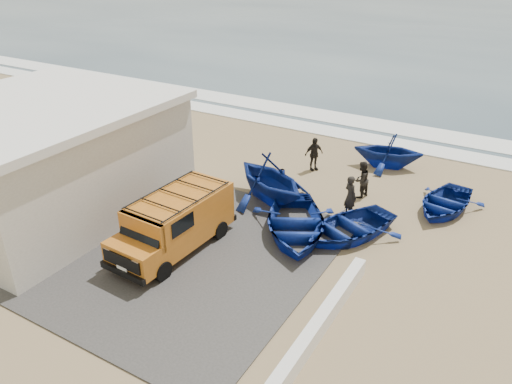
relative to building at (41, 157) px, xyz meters
The scene contains 16 objects.
ground 8.06m from the building, 14.93° to the left, with size 160.00×160.00×0.00m, color #917A54.
slab 5.90m from the building, ahead, with size 12.00×10.00×0.05m, color #42403D.
ocean 58.52m from the building, 82.63° to the left, with size 180.00×88.00×0.01m, color #385166.
surf_line 16.02m from the building, 61.82° to the left, with size 180.00×1.60×0.06m, color white.
surf_wash 18.25m from the building, 65.56° to the left, with size 180.00×2.20×0.04m, color white.
building is the anchor object (origin of this frame).
parapet 12.68m from the building, ahead, with size 0.35×6.00×0.55m, color silver.
van 6.54m from the building, ahead, with size 2.12×4.86×2.05m.
boat_near_left 10.22m from the building, 17.51° to the left, with size 3.23×4.52×0.94m, color navy.
boat_near_right 12.16m from the building, 19.14° to the left, with size 2.78×3.90×0.81m, color navy.
boat_mid_left 9.05m from the building, 33.43° to the left, with size 3.37×3.91×2.06m, color navy.
boat_mid_right 16.05m from the building, 28.97° to the left, with size 2.53×3.54×0.73m, color navy.
boat_far_left 15.25m from the building, 45.54° to the left, with size 2.74×3.18×1.68m, color navy.
fisherman_front 12.16m from the building, 26.47° to the left, with size 0.63×0.41×1.72m, color black.
fisherman_middle 12.90m from the building, 34.10° to the left, with size 0.77×0.60×1.59m, color black.
fisherman_back 11.76m from the building, 48.37° to the left, with size 0.94×0.39×1.60m, color black.
Camera 1 is at (8.86, -13.24, 9.70)m, focal length 35.00 mm.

